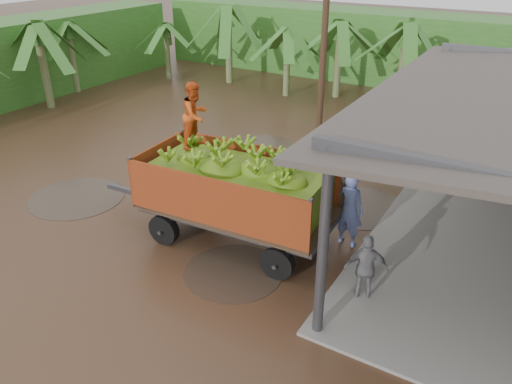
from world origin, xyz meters
TOP-DOWN VIEW (x-y plane):
  - ground at (0.00, 0.00)m, footprint 100.00×100.00m
  - hedge_north at (-2.00, 16.00)m, footprint 22.00×3.00m
  - hedge_west at (-14.00, 4.00)m, footprint 3.00×18.00m
  - banana_trailer at (2.08, -1.62)m, footprint 6.76×2.63m
  - man_blue at (4.59, -0.35)m, footprint 0.77×0.55m
  - man_grey at (5.72, -2.23)m, footprint 1.00×0.76m
  - utility_pole at (0.64, 6.63)m, footprint 1.20×0.24m
  - banana_plants at (-4.94, 6.68)m, footprint 25.35×20.62m

SIDE VIEW (x-z plane):
  - ground at x=0.00m, z-range 0.00..0.00m
  - man_grey at x=5.72m, z-range 0.00..1.58m
  - man_blue at x=4.59m, z-range 0.00..1.99m
  - banana_trailer at x=2.08m, z-range -0.49..3.42m
  - hedge_north at x=-2.00m, z-range 0.00..3.60m
  - hedge_west at x=-14.00m, z-range 0.00..3.60m
  - banana_plants at x=-4.94m, z-range -0.23..3.98m
  - utility_pole at x=0.64m, z-range 0.06..7.89m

